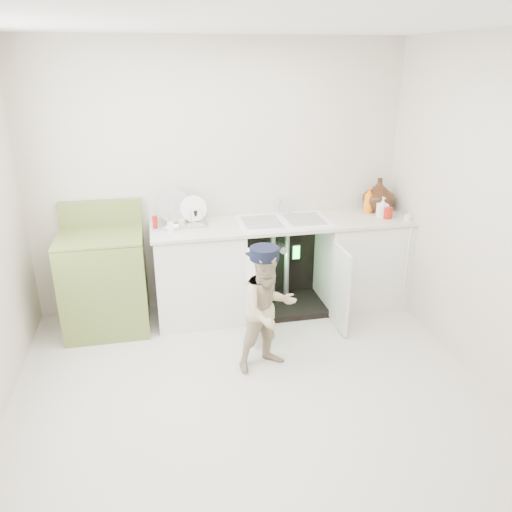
# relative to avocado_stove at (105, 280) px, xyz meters

# --- Properties ---
(ground) EXTENTS (3.50, 3.50, 0.00)m
(ground) POSITION_rel_avocado_stove_xyz_m (1.10, -1.18, -0.46)
(ground) COLOR beige
(ground) RESTS_ON ground
(room_shell) EXTENTS (6.00, 5.50, 1.26)m
(room_shell) POSITION_rel_avocado_stove_xyz_m (1.10, -1.18, 0.79)
(room_shell) COLOR beige
(room_shell) RESTS_ON ground
(counter_run) EXTENTS (2.44, 1.02, 1.22)m
(counter_run) POSITION_rel_avocado_stove_xyz_m (1.68, 0.03, 0.01)
(counter_run) COLOR white
(counter_run) RESTS_ON ground
(avocado_stove) EXTENTS (0.72, 0.65, 1.12)m
(avocado_stove) POSITION_rel_avocado_stove_xyz_m (0.00, 0.00, 0.00)
(avocado_stove) COLOR olive
(avocado_stove) RESTS_ON ground
(repair_worker) EXTENTS (0.72, 0.86, 1.02)m
(repair_worker) POSITION_rel_avocado_stove_xyz_m (1.28, -0.92, 0.05)
(repair_worker) COLOR tan
(repair_worker) RESTS_ON ground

